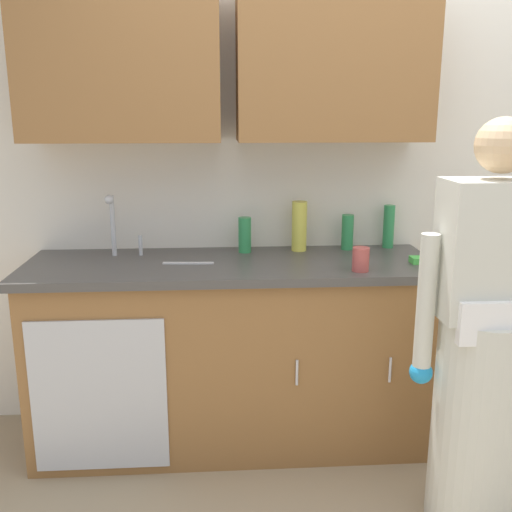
# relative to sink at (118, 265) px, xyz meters

# --- Properties ---
(kitchen_wall_with_uppers) EXTENTS (4.80, 0.44, 2.70)m
(kitchen_wall_with_uppers) POSITION_rel_sink_xyz_m (0.95, 0.29, 0.55)
(kitchen_wall_with_uppers) COLOR silver
(kitchen_wall_with_uppers) RESTS_ON ground
(counter_cabinet) EXTENTS (1.90, 0.62, 0.90)m
(counter_cabinet) POSITION_rel_sink_xyz_m (0.54, -0.01, -0.48)
(counter_cabinet) COLOR brown
(counter_cabinet) RESTS_ON ground
(countertop) EXTENTS (1.96, 0.66, 0.04)m
(countertop) POSITION_rel_sink_xyz_m (0.54, -0.01, -0.01)
(countertop) COLOR #474442
(countertop) RESTS_ON counter_cabinet
(sink) EXTENTS (0.50, 0.36, 0.35)m
(sink) POSITION_rel_sink_xyz_m (0.00, 0.00, 0.00)
(sink) COLOR #B7BABF
(sink) RESTS_ON counter_cabinet
(person_at_sink) EXTENTS (0.55, 0.34, 1.62)m
(person_at_sink) POSITION_rel_sink_xyz_m (1.49, -0.69, -0.23)
(person_at_sink) COLOR white
(person_at_sink) RESTS_ON ground
(bottle_water_short) EXTENTS (0.06, 0.06, 0.18)m
(bottle_water_short) POSITION_rel_sink_xyz_m (1.15, 0.20, 0.11)
(bottle_water_short) COLOR #2D8C4C
(bottle_water_short) RESTS_ON countertop
(bottle_soap) EXTENTS (0.06, 0.06, 0.22)m
(bottle_soap) POSITION_rel_sink_xyz_m (1.37, 0.23, 0.13)
(bottle_soap) COLOR #2D8C4C
(bottle_soap) RESTS_ON countertop
(bottle_cleaner_spray) EXTENTS (0.06, 0.06, 0.18)m
(bottle_cleaner_spray) POSITION_rel_sink_xyz_m (0.61, 0.17, 0.10)
(bottle_cleaner_spray) COLOR #2D8C4C
(bottle_cleaner_spray) RESTS_ON countertop
(bottle_water_tall) EXTENTS (0.08, 0.08, 0.26)m
(bottle_water_tall) POSITION_rel_sink_xyz_m (0.89, 0.19, 0.14)
(bottle_water_tall) COLOR #D8D14C
(bottle_water_tall) RESTS_ON countertop
(cup_by_sink) EXTENTS (0.08, 0.08, 0.11)m
(cup_by_sink) POSITION_rel_sink_xyz_m (1.11, -0.23, 0.07)
(cup_by_sink) COLOR #B24C47
(cup_by_sink) RESTS_ON countertop
(knife_on_counter) EXTENTS (0.24, 0.04, 0.01)m
(knife_on_counter) POSITION_rel_sink_xyz_m (0.34, -0.04, 0.02)
(knife_on_counter) COLOR silver
(knife_on_counter) RESTS_ON countertop
(sponge) EXTENTS (0.11, 0.07, 0.03)m
(sponge) POSITION_rel_sink_xyz_m (1.44, -0.11, 0.03)
(sponge) COLOR #4CBF4C
(sponge) RESTS_ON countertop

